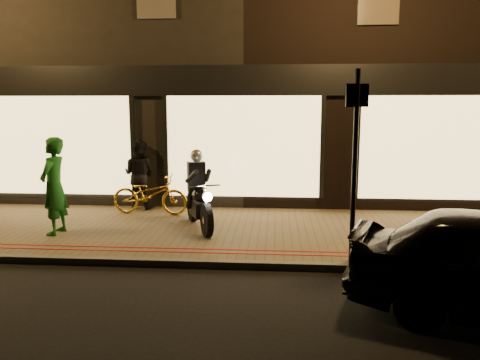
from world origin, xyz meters
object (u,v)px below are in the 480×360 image
object	(u,v)px
motorcycle	(199,198)
sign_post	(355,156)
person_green	(54,186)
bicycle_gold	(150,194)

from	to	relation	value
motorcycle	sign_post	bearing A→B (deg)	-55.30
motorcycle	sign_post	size ratio (longest dim) A/B	0.61
motorcycle	person_green	bearing A→B (deg)	171.67
bicycle_gold	person_green	size ratio (longest dim) A/B	0.94
motorcycle	sign_post	distance (m)	3.47
motorcycle	bicycle_gold	xyz separation A→B (m)	(-1.30, 1.10, -0.15)
motorcycle	bicycle_gold	size ratio (longest dim) A/B	1.05
motorcycle	person_green	size ratio (longest dim) A/B	0.99
sign_post	bicycle_gold	xyz separation A→B (m)	(-4.06, 2.91, -1.22)
motorcycle	bicycle_gold	bearing A→B (deg)	117.76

